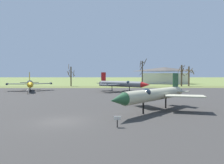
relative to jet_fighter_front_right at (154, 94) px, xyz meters
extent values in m
plane|color=olive|center=(-9.24, -5.00, -1.94)|extent=(600.00, 600.00, 0.00)
cube|color=#383533|center=(-9.24, 12.11, -1.92)|extent=(101.38, 57.02, 0.05)
cube|color=#606834|center=(-9.24, 46.62, -1.91)|extent=(161.38, 12.00, 0.06)
cylinder|color=#B7B293|center=(0.24, 0.27, -0.03)|extent=(8.72, 9.50, 1.33)
cone|color=#234C2D|center=(-4.26, -4.75, -0.03)|extent=(2.20, 2.26, 1.23)
cylinder|color=black|center=(4.29, 4.78, -0.03)|extent=(1.19, 1.17, 0.93)
ellipsoid|color=#19232D|center=(-1.07, -1.19, 0.34)|extent=(0.94, 1.76, 0.88)
cube|color=#B7B293|center=(-0.73, 3.29, -0.13)|extent=(3.54, 4.65, 0.12)
cube|color=#B7B293|center=(3.35, -0.37, -0.13)|extent=(4.58, 3.19, 0.12)
cube|color=#234C2D|center=(3.78, 4.21, 1.54)|extent=(1.05, 1.15, 1.80)
cube|color=#B7B293|center=(2.93, 4.80, 0.07)|extent=(1.96, 1.94, 0.12)
cube|color=#B7B293|center=(4.46, 3.43, 0.07)|extent=(1.96, 1.94, 0.12)
cylinder|color=black|center=(-1.46, -1.62, -1.32)|extent=(0.18, 0.18, 1.25)
cylinder|color=black|center=(1.94, 2.17, -1.32)|extent=(0.18, 0.18, 1.25)
cylinder|color=black|center=(-4.39, -7.09, -1.64)|extent=(0.08, 0.08, 0.61)
cube|color=white|center=(-4.39, -7.09, -1.18)|extent=(0.56, 0.22, 0.36)
cylinder|color=#33383D|center=(-24.75, 28.55, 0.01)|extent=(5.60, 11.51, 1.37)
cone|color=yellow|center=(-22.31, 22.34, 0.01)|extent=(1.72, 1.86, 1.26)
cylinder|color=black|center=(-27.02, 34.31, 0.01)|extent=(1.16, 1.05, 0.96)
ellipsoid|color=#19232D|center=(-23.86, 26.28, 0.39)|extent=(1.06, 1.99, 1.00)
cube|color=#33383D|center=(-28.08, 28.92, -0.09)|extent=(4.75, 2.38, 0.13)
cube|color=#33383D|center=(-22.56, 31.09, -0.09)|extent=(4.41, 4.69, 0.13)
cylinder|color=#33383D|center=(-30.43, 28.64, -0.09)|extent=(1.27, 2.22, 0.51)
cylinder|color=#33383D|center=(-20.66, 32.49, -0.09)|extent=(1.27, 2.22, 0.51)
cube|color=yellow|center=(-26.68, 33.46, 1.81)|extent=(0.82, 1.75, 2.22)
cube|color=#33383D|center=(-27.90, 32.98, 0.12)|extent=(2.40, 1.95, 0.13)
cube|color=#33383D|center=(-25.46, 33.94, 0.12)|extent=(2.40, 1.95, 0.13)
cylinder|color=black|center=(-23.80, 26.13, -1.31)|extent=(0.18, 0.18, 1.27)
cylinder|color=black|center=(-25.70, 30.97, -1.31)|extent=(0.18, 0.18, 1.27)
cylinder|color=black|center=(-22.22, 20.69, -1.61)|extent=(0.08, 0.08, 0.67)
cube|color=white|center=(-22.22, 20.69, -1.12)|extent=(0.47, 0.24, 0.35)
cylinder|color=#565B60|center=(-2.35, 26.87, 0.00)|extent=(10.00, 8.40, 1.35)
cone|color=red|center=(3.03, 22.56, 0.00)|extent=(2.38, 2.26, 1.25)
cylinder|color=black|center=(-7.13, 30.72, 0.00)|extent=(1.17, 1.21, 0.95)
ellipsoid|color=#19232D|center=(-0.62, 25.49, 0.37)|extent=(0.89, 1.68, 0.84)
cube|color=#565B60|center=(-4.71, 25.26, -0.10)|extent=(4.69, 3.87, 0.13)
cube|color=#565B60|center=(-1.28, 29.53, -0.10)|extent=(3.20, 4.55, 0.13)
cylinder|color=#565B60|center=(-6.36, 23.94, -0.10)|extent=(2.01, 1.75, 0.51)
cylinder|color=#565B60|center=(-0.35, 31.43, -0.10)|extent=(2.01, 1.75, 0.51)
cube|color=red|center=(-6.54, 30.24, 1.75)|extent=(1.20, 1.01, 2.15)
cube|color=#565B60|center=(-7.16, 29.24, 0.10)|extent=(2.11, 2.19, 0.13)
cube|color=#565B60|center=(-5.70, 31.06, 0.10)|extent=(2.11, 2.19, 0.13)
cylinder|color=black|center=(-0.33, 25.26, -1.31)|extent=(0.18, 0.18, 1.26)
cylinder|color=black|center=(-4.36, 28.49, -1.31)|extent=(0.18, 0.18, 1.26)
cylinder|color=brown|center=(-18.76, 51.40, 1.56)|extent=(0.45, 0.45, 7.00)
cylinder|color=brown|center=(-19.46, 50.76, 2.37)|extent=(1.55, 1.66, 2.25)
cylinder|color=brown|center=(-17.94, 50.92, 2.61)|extent=(1.15, 1.82, 1.76)
cylinder|color=brown|center=(-17.80, 51.65, 2.53)|extent=(0.71, 2.09, 2.58)
cylinder|color=brown|center=(-19.52, 51.26, 5.09)|extent=(0.49, 1.70, 1.77)
cylinder|color=brown|center=(-19.48, 51.43, 3.09)|extent=(0.32, 1.64, 1.97)
cylinder|color=#42382D|center=(6.05, 46.72, 2.44)|extent=(0.40, 0.40, 8.76)
cylinder|color=#42382D|center=(5.45, 46.96, 5.80)|extent=(0.75, 1.46, 2.28)
cylinder|color=#42382D|center=(7.00, 47.12, 6.43)|extent=(1.03, 2.10, 2.41)
cylinder|color=#42382D|center=(5.89, 47.38, 2.80)|extent=(1.46, 0.49, 1.64)
cylinder|color=#42382D|center=(6.15, 47.49, 6.14)|extent=(1.66, 0.40, 0.99)
cylinder|color=#42382D|center=(5.79, 47.25, 4.49)|extent=(1.29, 0.79, 1.80)
cylinder|color=brown|center=(20.19, 49.16, 1.82)|extent=(0.55, 0.55, 7.52)
cylinder|color=brown|center=(20.68, 49.22, 3.76)|extent=(0.41, 1.23, 1.62)
cylinder|color=brown|center=(20.20, 48.38, 2.60)|extent=(1.72, 0.24, 1.83)
cylinder|color=brown|center=(20.77, 49.67, 4.92)|extent=(1.24, 1.38, 1.11)
cylinder|color=brown|center=(19.53, 49.78, 3.96)|extent=(1.49, 1.58, 2.02)
cylinder|color=brown|center=(23.48, 51.09, 1.61)|extent=(0.56, 0.56, 7.10)
cylinder|color=brown|center=(23.18, 50.20, 3.52)|extent=(1.96, 0.84, 1.41)
cylinder|color=brown|center=(23.33, 51.83, 4.01)|extent=(1.67, 0.54, 1.62)
cylinder|color=brown|center=(24.51, 50.22, 3.23)|extent=(2.05, 2.37, 1.83)
cylinder|color=brown|center=(24.04, 52.05, 3.31)|extent=(2.16, 1.37, 2.52)
cube|color=beige|center=(20.22, 72.50, 0.46)|extent=(21.20, 13.24, 4.81)
pyramid|color=#4C4742|center=(20.22, 72.50, 4.73)|extent=(22.26, 13.90, 1.87)
camera|label=1|loc=(-5.01, -23.35, 2.24)|focal=33.48mm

